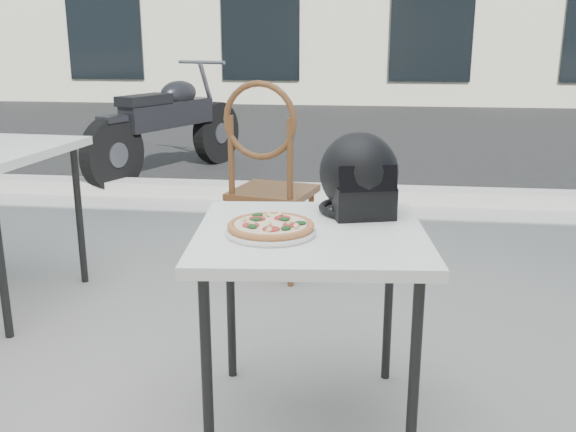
# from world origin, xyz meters

# --- Properties ---
(ground) EXTENTS (80.00, 80.00, 0.00)m
(ground) POSITION_xyz_m (0.00, 0.00, 0.00)
(ground) COLOR #9E9B96
(ground) RESTS_ON ground
(street_asphalt) EXTENTS (30.00, 8.00, 0.00)m
(street_asphalt) POSITION_xyz_m (0.00, 7.00, 0.00)
(street_asphalt) COLOR black
(street_asphalt) RESTS_ON ground
(curb) EXTENTS (30.00, 0.25, 0.12)m
(curb) POSITION_xyz_m (0.00, 3.00, 0.06)
(curb) COLOR #A2A097
(curb) RESTS_ON ground
(cafe_table_main) EXTENTS (0.83, 0.83, 0.72)m
(cafe_table_main) POSITION_xyz_m (0.37, -0.30, 0.66)
(cafe_table_main) COLOR white
(cafe_table_main) RESTS_ON ground
(plate) EXTENTS (0.33, 0.33, 0.02)m
(plate) POSITION_xyz_m (0.25, -0.37, 0.73)
(plate) COLOR white
(plate) RESTS_ON cafe_table_main
(pizza) EXTENTS (0.36, 0.36, 0.04)m
(pizza) POSITION_xyz_m (0.25, -0.37, 0.75)
(pizza) COLOR #C88149
(pizza) RESTS_ON plate
(helmet) EXTENTS (0.36, 0.36, 0.30)m
(helmet) POSITION_xyz_m (0.53, -0.06, 0.85)
(helmet) COLOR black
(helmet) RESTS_ON cafe_table_main
(cafe_chair_main) EXTENTS (0.52, 0.52, 1.13)m
(cafe_chair_main) POSITION_xyz_m (0.00, 1.12, 0.63)
(cafe_chair_main) COLOR brown
(cafe_chair_main) RESTS_ON ground
(motorcycle) EXTENTS (0.98, 2.12, 1.12)m
(motorcycle) POSITION_xyz_m (-1.41, 3.81, 0.49)
(motorcycle) COLOR black
(motorcycle) RESTS_ON street_asphalt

